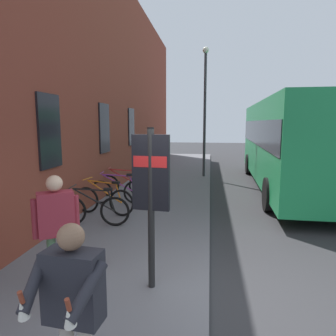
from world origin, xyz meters
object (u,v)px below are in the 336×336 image
at_px(transit_info_sign, 151,183).
at_px(tourist_with_hotdogs, 72,299).
at_px(bicycle_beside_lamp, 94,210).
at_px(bicycle_far_end, 104,200).
at_px(bicycle_by_door, 124,185).
at_px(street_lamp, 205,102).
at_px(bicycle_mid_rack, 118,191).
at_px(pedestrian_by_facade, 56,221).
at_px(city_bus, 289,140).

xyz_separation_m(transit_info_sign, tourist_with_hotdogs, (-2.08, 0.26, -0.57)).
bearing_deg(bicycle_beside_lamp, bicycle_far_end, 3.75).
distance_m(bicycle_by_door, tourist_with_hotdogs, 7.92).
bearing_deg(bicycle_by_door, street_lamp, -31.19).
distance_m(bicycle_beside_lamp, street_lamp, 8.29).
height_order(bicycle_beside_lamp, bicycle_mid_rack, same).
xyz_separation_m(transit_info_sign, pedestrian_by_facade, (-0.27, 1.34, -0.54)).
distance_m(bicycle_by_door, city_bus, 6.55).
bearing_deg(bicycle_by_door, tourist_with_hotdogs, -167.15).
xyz_separation_m(city_bus, pedestrian_by_facade, (-8.40, 5.21, -0.74)).
bearing_deg(street_lamp, city_bus, -118.06).
height_order(bicycle_beside_lamp, city_bus, city_bus).
distance_m(bicycle_beside_lamp, city_bus, 8.15).
bearing_deg(bicycle_beside_lamp, city_bus, -46.00).
bearing_deg(bicycle_beside_lamp, bicycle_by_door, 2.06).
relative_size(city_bus, tourist_with_hotdogs, 6.34).
relative_size(bicycle_beside_lamp, tourist_with_hotdogs, 1.06).
xyz_separation_m(bicycle_by_door, pedestrian_by_facade, (-5.89, -0.68, 0.67)).
height_order(bicycle_far_end, tourist_with_hotdogs, tourist_with_hotdogs).
xyz_separation_m(bicycle_by_door, transit_info_sign, (-5.62, -2.02, 1.21)).
relative_size(bicycle_far_end, tourist_with_hotdogs, 1.05).
bearing_deg(city_bus, transit_info_sign, 154.55).
bearing_deg(pedestrian_by_facade, bicycle_far_end, 9.47).
bearing_deg(street_lamp, bicycle_far_end, 158.43).
xyz_separation_m(bicycle_by_door, tourist_with_hotdogs, (-7.70, -1.76, 0.64)).
height_order(transit_info_sign, tourist_with_hotdogs, transit_info_sign).
xyz_separation_m(bicycle_far_end, transit_info_sign, (-3.47, -1.97, 1.21)).
height_order(bicycle_beside_lamp, tourist_with_hotdogs, tourist_with_hotdogs).
bearing_deg(city_bus, street_lamp, 61.94).
bearing_deg(bicycle_far_end, bicycle_by_door, 1.33).
height_order(bicycle_mid_rack, bicycle_by_door, same).
relative_size(bicycle_mid_rack, pedestrian_by_facade, 1.02).
bearing_deg(street_lamp, bicycle_mid_rack, 154.85).
bearing_deg(transit_info_sign, city_bus, -25.45).
relative_size(bicycle_far_end, bicycle_mid_rack, 0.99).
relative_size(bicycle_mid_rack, city_bus, 0.17).
bearing_deg(city_bus, bicycle_beside_lamp, 134.00).
bearing_deg(pedestrian_by_facade, bicycle_beside_lamp, 11.30).
height_order(bicycle_far_end, bicycle_mid_rack, same).
height_order(bicycle_beside_lamp, transit_info_sign, transit_info_sign).
xyz_separation_m(bicycle_far_end, city_bus, (4.65, -5.83, 1.41)).
height_order(bicycle_mid_rack, city_bus, city_bus).
bearing_deg(tourist_with_hotdogs, bicycle_by_door, 12.85).
bearing_deg(bicycle_mid_rack, street_lamp, -25.15).
bearing_deg(bicycle_far_end, city_bus, -51.42).
distance_m(bicycle_far_end, tourist_with_hotdogs, 5.85).
height_order(bicycle_mid_rack, tourist_with_hotdogs, tourist_with_hotdogs).
distance_m(bicycle_far_end, street_lamp, 7.51).
bearing_deg(bicycle_far_end, street_lamp, -21.57).
relative_size(bicycle_mid_rack, street_lamp, 0.31).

